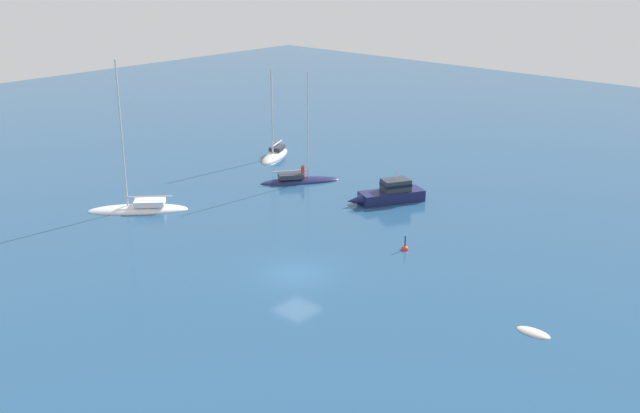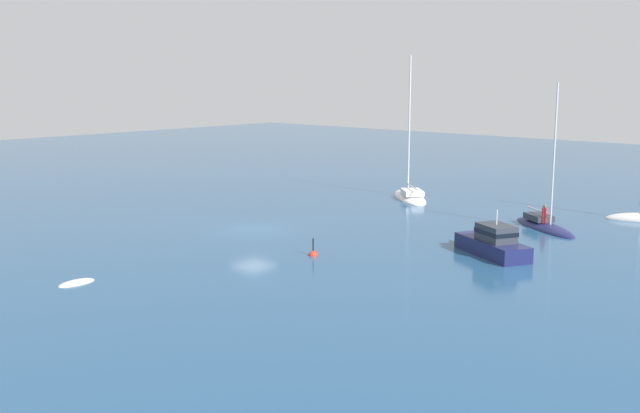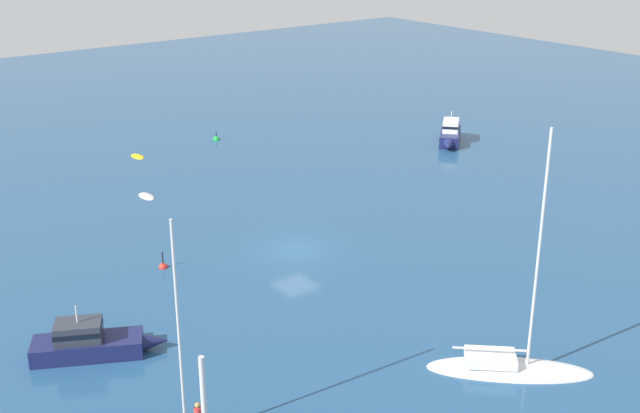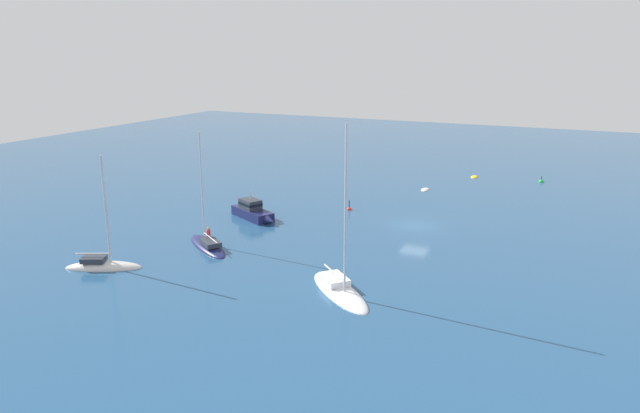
{
  "view_description": "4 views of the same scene",
  "coord_description": "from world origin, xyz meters",
  "px_view_note": "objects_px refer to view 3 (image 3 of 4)",
  "views": [
    {
      "loc": [
        -31.38,
        -30.72,
        19.75
      ],
      "look_at": [
        5.29,
        2.86,
        2.47
      ],
      "focal_mm": 42.78,
      "sensor_mm": 36.0,
      "label": 1
    },
    {
      "loc": [
        35.67,
        -33.0,
        10.11
      ],
      "look_at": [
        3.61,
        2.63,
        1.64
      ],
      "focal_mm": 41.85,
      "sensor_mm": 36.0,
      "label": 2
    },
    {
      "loc": [
        26.98,
        37.84,
        20.34
      ],
      "look_at": [
        -2.25,
        -0.36,
        2.28
      ],
      "focal_mm": 45.2,
      "sensor_mm": 36.0,
      "label": 3
    },
    {
      "loc": [
        -14.29,
        51.92,
        16.17
      ],
      "look_at": [
        7.49,
        5.26,
        2.31
      ],
      "focal_mm": 32.98,
      "sensor_mm": 36.0,
      "label": 4
    }
  ],
  "objects_px": {
    "mooring_buoy": "(163,267)",
    "powerboat": "(450,134)",
    "tender_1": "(138,157)",
    "sailboat": "(508,368)",
    "tender": "(147,197)",
    "launch": "(91,342)",
    "channel_buoy": "(216,139)"
  },
  "relations": [
    {
      "from": "mooring_buoy",
      "to": "powerboat",
      "type": "bearing_deg",
      "value": -165.74
    },
    {
      "from": "powerboat",
      "to": "tender_1",
      "type": "height_order",
      "value": "powerboat"
    },
    {
      "from": "sailboat",
      "to": "tender_1",
      "type": "xyz_separation_m",
      "value": [
        -1.2,
        -41.85,
        -0.15
      ]
    },
    {
      "from": "tender",
      "to": "tender_1",
      "type": "bearing_deg",
      "value": -22.62
    },
    {
      "from": "launch",
      "to": "tender_1",
      "type": "xyz_separation_m",
      "value": [
        -16.04,
        -28.73,
        -0.71
      ]
    },
    {
      "from": "powerboat",
      "to": "tender_1",
      "type": "distance_m",
      "value": 27.88
    },
    {
      "from": "tender_1",
      "to": "mooring_buoy",
      "type": "xyz_separation_m",
      "value": [
        8.68,
        21.77,
        0.02
      ]
    },
    {
      "from": "channel_buoy",
      "to": "mooring_buoy",
      "type": "height_order",
      "value": "mooring_buoy"
    },
    {
      "from": "launch",
      "to": "channel_buoy",
      "type": "distance_m",
      "value": 38.04
    },
    {
      "from": "tender",
      "to": "launch",
      "type": "distance_m",
      "value": 22.56
    },
    {
      "from": "tender",
      "to": "sailboat",
      "type": "distance_m",
      "value": 32.24
    },
    {
      "from": "tender_1",
      "to": "channel_buoy",
      "type": "bearing_deg",
      "value": 93.01
    },
    {
      "from": "launch",
      "to": "channel_buoy",
      "type": "relative_size",
      "value": 6.06
    },
    {
      "from": "powerboat",
      "to": "sailboat",
      "type": "xyz_separation_m",
      "value": [
        25.67,
        28.51,
        -0.66
      ]
    },
    {
      "from": "channel_buoy",
      "to": "mooring_buoy",
      "type": "distance_m",
      "value": 28.01
    },
    {
      "from": "sailboat",
      "to": "channel_buoy",
      "type": "relative_size",
      "value": 11.59
    },
    {
      "from": "sailboat",
      "to": "mooring_buoy",
      "type": "bearing_deg",
      "value": 153.15
    },
    {
      "from": "launch",
      "to": "tender",
      "type": "bearing_deg",
      "value": 84.92
    },
    {
      "from": "launch",
      "to": "tender_1",
      "type": "distance_m",
      "value": 32.91
    },
    {
      "from": "tender",
      "to": "mooring_buoy",
      "type": "distance_m",
      "value": 12.96
    },
    {
      "from": "tender_1",
      "to": "sailboat",
      "type": "bearing_deg",
      "value": -2.8
    },
    {
      "from": "tender_1",
      "to": "mooring_buoy",
      "type": "distance_m",
      "value": 23.44
    },
    {
      "from": "tender",
      "to": "sailboat",
      "type": "xyz_separation_m",
      "value": [
        -2.7,
        32.12,
        0.15
      ]
    },
    {
      "from": "launch",
      "to": "tender_1",
      "type": "height_order",
      "value": "launch"
    },
    {
      "from": "powerboat",
      "to": "channel_buoy",
      "type": "xyz_separation_m",
      "value": [
        16.29,
        -13.94,
        -0.81
      ]
    },
    {
      "from": "channel_buoy",
      "to": "tender_1",
      "type": "bearing_deg",
      "value": 4.17
    },
    {
      "from": "launch",
      "to": "mooring_buoy",
      "type": "xyz_separation_m",
      "value": [
        -7.36,
        -6.96,
        -0.69
      ]
    },
    {
      "from": "sailboat",
      "to": "tender_1",
      "type": "bearing_deg",
      "value": 131.07
    },
    {
      "from": "sailboat",
      "to": "mooring_buoy",
      "type": "distance_m",
      "value": 21.43
    },
    {
      "from": "mooring_buoy",
      "to": "launch",
      "type": "bearing_deg",
      "value": 43.39
    },
    {
      "from": "sailboat",
      "to": "channel_buoy",
      "type": "xyz_separation_m",
      "value": [
        -9.38,
        -42.45,
        -0.15
      ]
    },
    {
      "from": "powerboat",
      "to": "launch",
      "type": "height_order",
      "value": "powerboat"
    }
  ]
}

